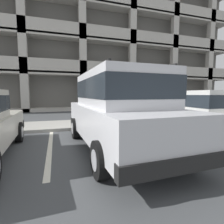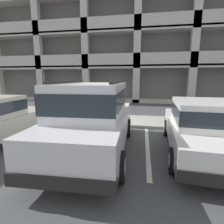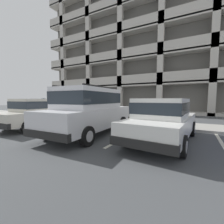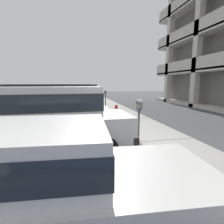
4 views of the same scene
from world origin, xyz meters
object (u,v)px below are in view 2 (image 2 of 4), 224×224
Objects in this scene: dark_hatchback at (202,126)px; parking_garage at (140,14)px; parking_meter_near at (107,100)px; silver_suv at (93,115)px; fire_hydrant at (20,112)px.

dark_hatchback is 0.14× the size of parking_garage.
dark_hatchback is at bearing -37.98° from parking_meter_near.
dark_hatchback is 17.99m from parking_garage.
silver_suv reaches higher than parking_meter_near.
dark_hatchback is at bearing -19.67° from fire_hydrant.
parking_garage is 45.71× the size of fire_hydrant.
fire_hydrant is (-5.53, -13.07, -8.57)m from parking_garage.
silver_suv is 3.41× the size of parking_meter_near.
parking_garage is at bearing 67.06° from fire_hydrant.
fire_hydrant is at bearing 164.47° from dark_hatchback.
silver_suv is at bearing -33.00° from fire_hydrant.
dark_hatchback is (3.00, 0.32, -0.27)m from silver_suv.
silver_suv is at bearing -92.73° from parking_garage.
dark_hatchback reaches higher than fire_hydrant.
parking_meter_near is at bearing -94.05° from parking_garage.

